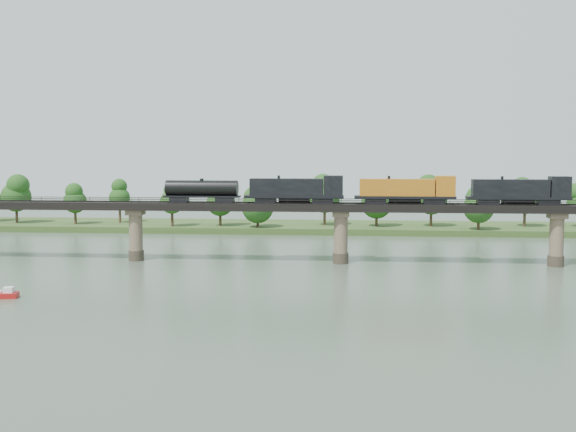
{
  "coord_description": "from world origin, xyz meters",
  "views": [
    {
      "loc": [
        1.89,
        -106.76,
        22.11
      ],
      "look_at": [
        -10.12,
        30.0,
        9.0
      ],
      "focal_mm": 45.0,
      "sensor_mm": 36.0,
      "label": 1
    }
  ],
  "objects": [
    {
      "name": "bridge_superstructure",
      "position": [
        0.0,
        30.0,
        11.79
      ],
      "size": [
        220.0,
        4.9,
        0.75
      ],
      "color": "black",
      "rests_on": "bridge"
    },
    {
      "name": "bridge",
      "position": [
        0.0,
        30.0,
        5.46
      ],
      "size": [
        236.0,
        30.0,
        11.5
      ],
      "color": "#473A2D",
      "rests_on": "ground"
    },
    {
      "name": "freight_train",
      "position": [
        5.16,
        30.0,
        14.01
      ],
      "size": [
        76.46,
        2.98,
        5.26
      ],
      "color": "black",
      "rests_on": "bridge"
    },
    {
      "name": "ground",
      "position": [
        0.0,
        0.0,
        0.0
      ],
      "size": [
        400.0,
        400.0,
        0.0
      ],
      "primitive_type": "plane",
      "color": "#3B4B3B",
      "rests_on": "ground"
    },
    {
      "name": "far_treeline",
      "position": [
        -8.21,
        80.52,
        8.83
      ],
      "size": [
        289.06,
        17.54,
        13.6
      ],
      "color": "#382619",
      "rests_on": "far_bank"
    },
    {
      "name": "far_bank",
      "position": [
        0.0,
        85.0,
        0.8
      ],
      "size": [
        300.0,
        24.0,
        1.6
      ],
      "primitive_type": "cube",
      "color": "#2E491D",
      "rests_on": "ground"
    }
  ]
}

